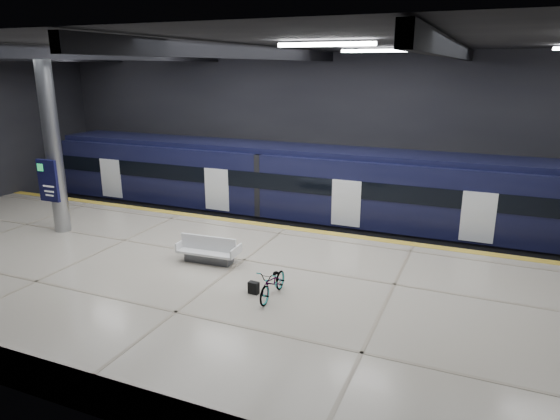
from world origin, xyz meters
The scene contains 10 objects.
ground centered at (0.00, 0.00, 0.00)m, with size 30.00×30.00×0.00m, color black.
room_shell centered at (0.00, 0.00, 5.72)m, with size 30.10×16.10×8.05m.
platform centered at (0.00, -2.50, 0.55)m, with size 30.00×11.00×1.10m, color #BBB39E.
safety_strip centered at (0.00, 2.75, 1.11)m, with size 30.00×0.40×0.01m, color gold.
rails centered at (0.00, 5.50, 0.08)m, with size 30.00×1.52×0.16m.
train centered at (0.85, 5.50, 2.06)m, with size 29.40×2.84×3.79m.
bench centered at (-0.99, -1.61, 1.42)m, with size 2.08×0.96×0.90m.
bicycle centered at (2.01, -3.19, 1.54)m, with size 0.58×1.67×0.88m, color #99999E.
pannier_bag centered at (1.41, -3.19, 1.28)m, with size 0.30×0.18×0.35m, color black.
info_column centered at (-8.00, -1.03, 4.46)m, with size 0.90×0.78×6.90m.
Camera 1 is at (7.17, -14.88, 7.34)m, focal length 32.00 mm.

